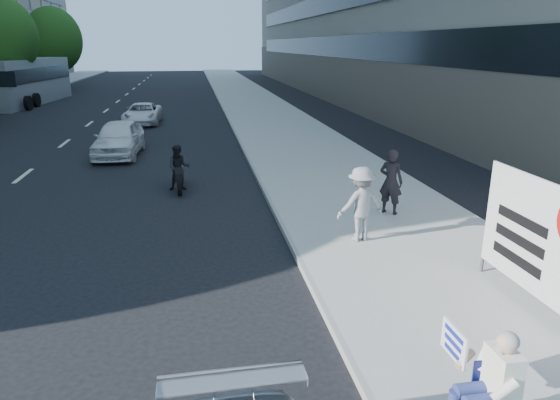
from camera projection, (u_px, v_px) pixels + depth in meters
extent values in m
plane|color=black|center=(227.00, 255.00, 10.82)|extent=(160.00, 160.00, 0.00)
cube|color=#98968E|center=(270.00, 118.00, 30.26)|extent=(5.00, 120.00, 0.15)
cylinder|color=#382616|center=(10.00, 85.00, 36.38)|extent=(0.30, 0.30, 2.97)
ellipsoid|color=#255516|center=(2.00, 36.00, 35.36)|extent=(4.80, 4.80, 5.52)
cylinder|color=#382616|center=(58.00, 76.00, 49.60)|extent=(0.30, 0.30, 2.62)
ellipsoid|color=#255516|center=(53.00, 40.00, 48.56)|extent=(5.40, 5.40, 6.21)
cube|color=#121850|center=(496.00, 400.00, 5.50)|extent=(0.40, 0.40, 0.03)
cube|color=#121850|center=(489.00, 375.00, 5.63)|extent=(0.40, 0.02, 0.40)
cylinder|color=navy|center=(474.00, 389.00, 5.54)|extent=(0.44, 0.17, 0.17)
cube|color=silver|center=(502.00, 373.00, 5.40)|extent=(0.26, 0.42, 0.56)
sphere|color=tan|center=(507.00, 343.00, 5.29)|extent=(0.23, 0.23, 0.23)
ellipsoid|color=gray|center=(509.00, 341.00, 5.29)|extent=(0.22, 0.24, 0.19)
ellipsoid|color=gray|center=(499.00, 350.00, 5.30)|extent=(0.10, 0.14, 0.13)
cylinder|color=silver|center=(505.00, 391.00, 5.17)|extent=(0.30, 0.10, 0.25)
cylinder|color=silver|center=(483.00, 358.00, 5.63)|extent=(0.26, 0.20, 0.32)
cylinder|color=tan|center=(465.00, 359.00, 5.77)|extent=(0.30, 0.21, 0.18)
cube|color=white|center=(454.00, 343.00, 5.86)|extent=(0.03, 0.55, 0.40)
imported|color=gray|center=(361.00, 204.00, 11.01)|extent=(1.17, 0.78, 1.68)
imported|color=black|center=(391.00, 182.00, 12.78)|extent=(0.73, 0.71, 1.69)
cylinder|color=#4C4C4C|center=(488.00, 218.00, 9.36)|extent=(0.06, 0.06, 2.20)
cube|color=silver|center=(541.00, 240.00, 7.90)|extent=(0.04, 3.00, 1.90)
cube|color=black|center=(522.00, 221.00, 8.32)|extent=(0.01, 1.30, 0.18)
cube|color=black|center=(519.00, 240.00, 8.43)|extent=(0.01, 1.30, 0.18)
cube|color=black|center=(516.00, 259.00, 8.53)|extent=(0.01, 1.30, 0.18)
imported|color=white|center=(119.00, 138.00, 20.24)|extent=(1.88, 4.26, 1.43)
imported|color=white|center=(143.00, 114.00, 28.51)|extent=(2.07, 4.21, 1.15)
cylinder|color=black|center=(179.00, 185.00, 14.98)|extent=(0.13, 0.64, 0.64)
cylinder|color=black|center=(180.00, 174.00, 16.29)|extent=(0.13, 0.64, 0.64)
cube|color=black|center=(179.00, 172.00, 15.57)|extent=(0.26, 1.20, 0.35)
imported|color=black|center=(179.00, 168.00, 15.42)|extent=(0.70, 0.55, 1.42)
cube|color=gray|center=(26.00, 82.00, 37.94)|extent=(3.69, 12.19, 3.30)
cube|color=black|center=(7.00, 74.00, 37.57)|extent=(1.21, 11.45, 1.00)
cube|color=black|center=(43.00, 74.00, 37.98)|extent=(1.21, 11.45, 1.00)
cylinder|color=black|center=(28.00, 103.00, 34.25)|extent=(0.35, 1.02, 1.00)
cylinder|color=black|center=(0.00, 101.00, 35.73)|extent=(0.35, 1.02, 1.00)
cylinder|color=black|center=(37.00, 100.00, 36.13)|extent=(0.35, 1.02, 1.00)
cylinder|color=black|center=(26.00, 93.00, 41.37)|extent=(0.35, 1.02, 1.00)
cylinder|color=black|center=(57.00, 92.00, 41.78)|extent=(0.35, 1.02, 1.00)
cylinder|color=black|center=(31.00, 91.00, 42.78)|extent=(0.35, 1.02, 1.00)
cylinder|color=black|center=(62.00, 91.00, 43.19)|extent=(0.35, 1.02, 1.00)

